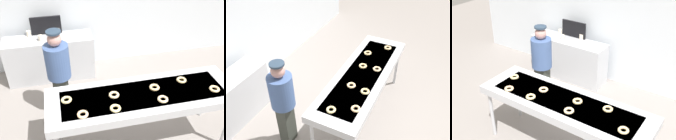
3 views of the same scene
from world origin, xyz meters
TOP-DOWN VIEW (x-y plane):
  - fryer_conveyor at (0.00, 0.00)m, footprint 2.57×0.79m
  - plain_donut_0 at (-0.43, -0.20)m, footprint 0.18×0.18m
  - plain_donut_1 at (0.18, 0.07)m, footprint 0.16×0.16m
  - plain_donut_2 at (-0.39, 0.04)m, footprint 0.18×0.18m
  - plain_donut_3 at (0.95, -0.14)m, footprint 0.16×0.16m
  - plain_donut_4 at (0.20, -0.18)m, footprint 0.19×0.19m
  - plain_donut_5 at (-1.01, 0.08)m, footprint 0.16×0.16m
  - plain_donut_6 at (0.61, 0.14)m, footprint 0.18×0.18m
  - plain_donut_7 at (-0.84, -0.22)m, footprint 0.16×0.16m
  - worker_baker at (-1.07, 0.87)m, footprint 0.37×0.37m
  - prep_counter at (-1.22, 2.00)m, footprint 1.68×0.50m
  - paper_cup_0 at (-1.02, 2.18)m, footprint 0.08×0.08m
  - paper_cup_1 at (-1.57, 2.18)m, footprint 0.08×0.08m
  - paper_cup_2 at (-1.34, 1.95)m, footprint 0.08×0.08m
  - menu_display at (-1.22, 2.20)m, footprint 0.57×0.04m

SIDE VIEW (x-z plane):
  - prep_counter at x=-1.22m, z-range 0.00..0.89m
  - fryer_conveyor at x=0.00m, z-range 0.41..1.37m
  - worker_baker at x=-1.07m, z-range 0.12..1.69m
  - paper_cup_0 at x=-1.02m, z-range 0.89..0.99m
  - paper_cup_1 at x=-1.57m, z-range 0.89..0.99m
  - paper_cup_2 at x=-1.34m, z-range 0.89..0.99m
  - plain_donut_0 at x=-0.43m, z-range 0.96..1.00m
  - plain_donut_1 at x=0.18m, z-range 0.96..1.00m
  - plain_donut_2 at x=-0.39m, z-range 0.96..1.00m
  - plain_donut_3 at x=0.95m, z-range 0.96..1.00m
  - plain_donut_4 at x=0.20m, z-range 0.96..1.00m
  - plain_donut_5 at x=-1.01m, z-range 0.96..1.00m
  - plain_donut_6 at x=0.61m, z-range 0.96..1.00m
  - plain_donut_7 at x=-0.84m, z-range 0.96..1.00m
  - menu_display at x=-1.22m, z-range 0.89..1.24m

